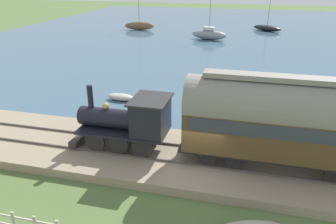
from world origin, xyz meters
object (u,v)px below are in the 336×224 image
at_px(passenger_coach, 287,120).
at_px(rowboat_far_out, 235,105).
at_px(steam_locomotive, 132,119).
at_px(sailboat_black, 267,28).
at_px(rowboat_mid_harbor, 303,119).
at_px(sailboat_gray, 209,34).
at_px(rowboat_near_shore, 121,97).
at_px(sailboat_brown, 139,26).

bearing_deg(passenger_coach, rowboat_far_out, 17.35).
bearing_deg(passenger_coach, steam_locomotive, 90.00).
xyz_separation_m(sailboat_black, rowboat_mid_harbor, (-38.71, -1.54, -0.29)).
xyz_separation_m(sailboat_black, sailboat_gray, (-10.56, 8.74, 0.28)).
distance_m(sailboat_black, rowboat_near_shore, 39.85).
bearing_deg(rowboat_far_out, steam_locomotive, -170.95).
distance_m(steam_locomotive, passenger_coach, 7.68).
distance_m(steam_locomotive, rowboat_near_shore, 9.01).
bearing_deg(sailboat_gray, steam_locomotive, -165.55).
height_order(steam_locomotive, sailboat_brown, sailboat_brown).
relative_size(sailboat_brown, rowboat_far_out, 4.56).
relative_size(steam_locomotive, rowboat_near_shore, 2.33).
xyz_separation_m(sailboat_gray, rowboat_far_out, (-26.79, -5.61, -0.59)).
distance_m(sailboat_gray, rowboat_far_out, 27.38).
distance_m(sailboat_brown, rowboat_far_out, 37.86).
bearing_deg(sailboat_gray, passenger_coach, -153.40).
bearing_deg(sailboat_black, rowboat_near_shore, -163.42).
distance_m(steam_locomotive, rowboat_mid_harbor, 12.17).
relative_size(sailboat_black, rowboat_far_out, 4.10).
bearing_deg(rowboat_mid_harbor, sailboat_gray, 52.19).
bearing_deg(sailboat_brown, sailboat_black, -86.66).
xyz_separation_m(rowboat_far_out, rowboat_near_shore, (-0.65, 8.87, 0.07)).
height_order(sailboat_brown, rowboat_near_shore, sailboat_brown).
relative_size(steam_locomotive, sailboat_black, 0.69).
relative_size(sailboat_black, sailboat_gray, 0.92).
height_order(passenger_coach, rowboat_mid_harbor, passenger_coach).
distance_m(sailboat_black, rowboat_far_out, 37.48).
distance_m(passenger_coach, sailboat_gray, 36.34).
distance_m(sailboat_brown, rowboat_mid_harbor, 41.49).
xyz_separation_m(steam_locomotive, rowboat_far_out, (8.53, -4.97, -2.04)).
height_order(rowboat_far_out, rowboat_mid_harbor, rowboat_mid_harbor).
bearing_deg(sailboat_black, rowboat_far_out, -150.69).
relative_size(passenger_coach, sailboat_gray, 1.17).
relative_size(sailboat_brown, rowboat_mid_harbor, 3.96).
height_order(sailboat_black, rowboat_near_shore, sailboat_black).
relative_size(sailboat_black, rowboat_near_shore, 3.36).
relative_size(sailboat_brown, rowboat_near_shore, 3.74).
bearing_deg(sailboat_brown, rowboat_mid_harbor, -153.81).
relative_size(sailboat_gray, rowboat_near_shore, 3.67).
height_order(sailboat_gray, rowboat_near_shore, sailboat_gray).
height_order(rowboat_mid_harbor, rowboat_near_shore, rowboat_near_shore).
distance_m(passenger_coach, sailboat_black, 45.95).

